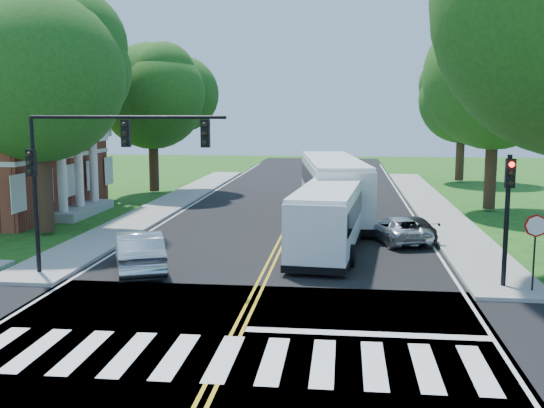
# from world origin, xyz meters

# --- Properties ---
(ground) EXTENTS (140.00, 140.00, 0.00)m
(ground) POSITION_xyz_m (0.00, 0.00, 0.00)
(ground) COLOR #194A12
(ground) RESTS_ON ground
(road) EXTENTS (14.00, 96.00, 0.01)m
(road) POSITION_xyz_m (0.00, 18.00, 0.01)
(road) COLOR black
(road) RESTS_ON ground
(cross_road) EXTENTS (60.00, 12.00, 0.01)m
(cross_road) POSITION_xyz_m (0.00, 0.00, 0.01)
(cross_road) COLOR black
(cross_road) RESTS_ON ground
(center_line) EXTENTS (0.36, 70.00, 0.01)m
(center_line) POSITION_xyz_m (0.00, 22.00, 0.01)
(center_line) COLOR gold
(center_line) RESTS_ON road
(edge_line_w) EXTENTS (0.12, 70.00, 0.01)m
(edge_line_w) POSITION_xyz_m (-6.80, 22.00, 0.01)
(edge_line_w) COLOR silver
(edge_line_w) RESTS_ON road
(edge_line_e) EXTENTS (0.12, 70.00, 0.01)m
(edge_line_e) POSITION_xyz_m (6.80, 22.00, 0.01)
(edge_line_e) COLOR silver
(edge_line_e) RESTS_ON road
(crosswalk) EXTENTS (12.60, 3.00, 0.01)m
(crosswalk) POSITION_xyz_m (0.00, -0.50, 0.02)
(crosswalk) COLOR silver
(crosswalk) RESTS_ON road
(stop_bar) EXTENTS (6.60, 0.40, 0.01)m
(stop_bar) POSITION_xyz_m (3.50, 1.60, 0.02)
(stop_bar) COLOR silver
(stop_bar) RESTS_ON road
(sidewalk_nw) EXTENTS (2.60, 40.00, 0.15)m
(sidewalk_nw) POSITION_xyz_m (-8.30, 25.00, 0.07)
(sidewalk_nw) COLOR gray
(sidewalk_nw) RESTS_ON ground
(sidewalk_ne) EXTENTS (2.60, 40.00, 0.15)m
(sidewalk_ne) POSITION_xyz_m (8.30, 25.00, 0.07)
(sidewalk_ne) COLOR gray
(sidewalk_ne) RESTS_ON ground
(tree_west_near) EXTENTS (8.00, 8.00, 11.40)m
(tree_west_near) POSITION_xyz_m (-11.50, 14.00, 7.53)
(tree_west_near) COLOR #362315
(tree_west_near) RESTS_ON ground
(tree_west_far) EXTENTS (7.60, 7.60, 10.67)m
(tree_west_far) POSITION_xyz_m (-11.00, 30.00, 7.00)
(tree_west_far) COLOR #362315
(tree_west_far) RESTS_ON ground
(tree_east_mid) EXTENTS (8.40, 8.40, 11.93)m
(tree_east_mid) POSITION_xyz_m (11.50, 24.00, 7.86)
(tree_east_mid) COLOR #362315
(tree_east_mid) RESTS_ON ground
(tree_east_far) EXTENTS (7.20, 7.20, 10.34)m
(tree_east_far) POSITION_xyz_m (12.50, 40.00, 6.86)
(tree_east_far) COLOR #362315
(tree_east_far) RESTS_ON ground
(signal_nw) EXTENTS (7.15, 0.46, 5.66)m
(signal_nw) POSITION_xyz_m (-5.86, 6.43, 4.38)
(signal_nw) COLOR black
(signal_nw) RESTS_ON ground
(signal_ne) EXTENTS (0.30, 0.46, 4.40)m
(signal_ne) POSITION_xyz_m (8.20, 6.44, 2.96)
(signal_ne) COLOR black
(signal_ne) RESTS_ON ground
(stop_sign) EXTENTS (0.76, 0.08, 2.53)m
(stop_sign) POSITION_xyz_m (9.00, 5.98, 2.03)
(stop_sign) COLOR black
(stop_sign) RESTS_ON ground
(bus_lead) EXTENTS (3.37, 11.02, 2.80)m
(bus_lead) POSITION_xyz_m (2.28, 12.49, 1.49)
(bus_lead) COLOR silver
(bus_lead) RESTS_ON road
(bus_follow) EXTENTS (4.35, 13.15, 3.34)m
(bus_follow) POSITION_xyz_m (2.19, 20.46, 1.78)
(bus_follow) COLOR silver
(bus_follow) RESTS_ON road
(hatchback) EXTENTS (3.26, 4.96, 1.54)m
(hatchback) POSITION_xyz_m (-4.71, 7.40, 0.78)
(hatchback) COLOR silver
(hatchback) RESTS_ON road
(suv) EXTENTS (3.12, 4.63, 1.18)m
(suv) POSITION_xyz_m (5.26, 14.05, 0.60)
(suv) COLOR silver
(suv) RESTS_ON road
(dark_sedan) EXTENTS (2.63, 4.14, 1.12)m
(dark_sedan) POSITION_xyz_m (5.86, 14.68, 0.57)
(dark_sedan) COLOR black
(dark_sedan) RESTS_ON road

